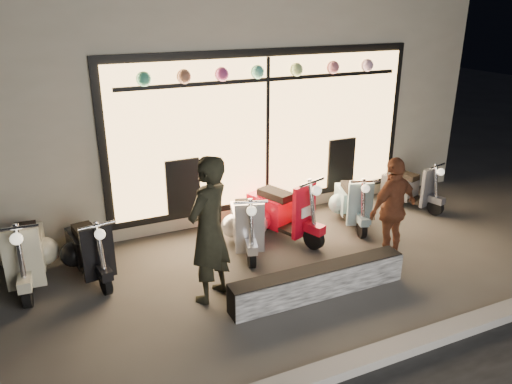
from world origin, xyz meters
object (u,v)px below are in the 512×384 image
graffiti_barrier (318,282)px  scooter_silver (246,223)px  scooter_red (278,210)px  man (209,230)px  woman (393,209)px

graffiti_barrier → scooter_silver: (-0.29, 1.69, 0.18)m
scooter_red → graffiti_barrier: bearing=-120.9°
man → woman: (2.78, -0.07, -0.18)m
man → woman: 2.78m
scooter_silver → man: 1.62m
graffiti_barrier → woman: size_ratio=1.57×
scooter_silver → man: (-0.98, -1.15, 0.57)m
graffiti_barrier → man: bearing=157.0°
scooter_red → woman: (1.15, -1.39, 0.35)m
graffiti_barrier → scooter_red: (0.35, 1.86, 0.22)m
graffiti_barrier → scooter_red: scooter_red is taller
man → woman: bearing=144.0°
scooter_red → woman: woman is taller
woman → scooter_red: bearing=-60.9°
scooter_silver → scooter_red: (0.64, 0.17, 0.04)m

